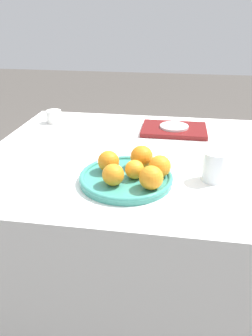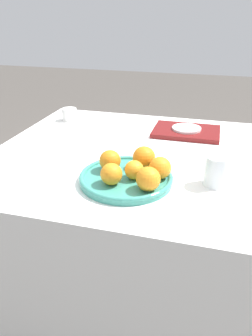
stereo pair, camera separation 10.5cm
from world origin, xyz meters
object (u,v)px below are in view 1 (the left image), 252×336
at_px(orange_4, 151,178).
at_px(serving_tray, 174,130).
at_px(orange_0, 142,157).
at_px(side_plate, 174,126).
at_px(orange_1, 113,175).
at_px(fruit_platter, 126,178).
at_px(orange_3, 160,166).
at_px(orange_5, 135,169).
at_px(orange_2, 109,161).
at_px(water_glass, 214,167).
at_px(cup_0, 54,116).

relative_size(orange_4, serving_tray, 0.25).
bearing_deg(orange_0, side_plate, 76.86).
distance_m(serving_tray, side_plate, 0.02).
xyz_separation_m(orange_1, orange_4, (0.12, -0.01, 0.00)).
height_order(fruit_platter, orange_1, orange_1).
xyz_separation_m(fruit_platter, orange_3, (0.11, 0.02, 0.04)).
bearing_deg(orange_5, orange_3, 17.65).
height_order(fruit_platter, orange_3, orange_3).
distance_m(orange_2, serving_tray, 0.53).
height_order(orange_3, side_plate, orange_3).
distance_m(orange_1, side_plate, 0.60).
distance_m(water_glass, side_plate, 0.48).
distance_m(orange_0, water_glass, 0.24).
distance_m(orange_1, orange_2, 0.10).
relative_size(fruit_platter, orange_3, 4.26).
distance_m(orange_5, cup_0, 0.74).
bearing_deg(orange_3, side_plate, 85.85).
xyz_separation_m(water_glass, cup_0, (-0.73, 0.50, -0.02)).
bearing_deg(water_glass, orange_5, -166.41).
relative_size(orange_1, orange_3, 0.95).
xyz_separation_m(fruit_platter, side_plate, (0.14, 0.51, 0.01)).
xyz_separation_m(fruit_platter, orange_5, (0.03, -0.01, 0.04)).
distance_m(orange_0, side_plate, 0.45).
bearing_deg(orange_1, fruit_platter, 62.66).
xyz_separation_m(side_plate, cup_0, (-0.59, 0.04, 0.01)).
bearing_deg(orange_1, cup_0, 124.10).
bearing_deg(orange_1, water_glass, 20.22).
relative_size(orange_0, orange_2, 1.08).
distance_m(orange_1, orange_4, 0.12).
height_order(orange_2, serving_tray, orange_2).
distance_m(orange_0, orange_2, 0.12).
bearing_deg(serving_tray, orange_0, -103.14).
bearing_deg(orange_3, fruit_platter, -169.66).
bearing_deg(orange_2, orange_4, -32.77).
relative_size(fruit_platter, side_plate, 2.36).
xyz_separation_m(serving_tray, side_plate, (0.00, 0.00, 0.02)).
xyz_separation_m(fruit_platter, water_glass, (0.28, 0.06, 0.04)).
bearing_deg(orange_0, water_glass, -5.70).
bearing_deg(orange_5, orange_2, 158.51).
bearing_deg(orange_2, water_glass, 4.09).
height_order(orange_2, orange_3, same).
xyz_separation_m(orange_2, cup_0, (-0.39, 0.53, -0.02)).
relative_size(orange_0, orange_1, 1.13).
bearing_deg(orange_2, fruit_platter, -25.84).
relative_size(orange_0, orange_3, 1.07).
height_order(orange_2, cup_0, orange_2).
bearing_deg(orange_3, cup_0, 135.89).
bearing_deg(side_plate, orange_0, -103.14).
xyz_separation_m(orange_1, orange_3, (0.14, 0.08, 0.00)).
bearing_deg(orange_5, cup_0, 130.24).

